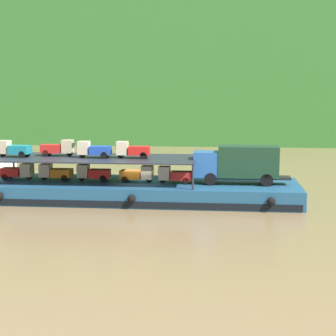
# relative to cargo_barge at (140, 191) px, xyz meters

# --- Properties ---
(ground_plane) EXTENTS (400.00, 400.00, 0.00)m
(ground_plane) POSITION_rel_cargo_barge_xyz_m (0.00, 0.02, -0.75)
(ground_plane) COLOR olive
(hillside_far_bank) EXTENTS (144.68, 39.48, 33.08)m
(hillside_far_bank) POSITION_rel_cargo_barge_xyz_m (0.00, 65.12, 17.88)
(hillside_far_bank) COLOR #33702D
(hillside_far_bank) RESTS_ON ground
(cargo_barge) EXTENTS (26.20, 8.18, 1.50)m
(cargo_barge) POSITION_rel_cargo_barge_xyz_m (0.00, 0.00, 0.00)
(cargo_barge) COLOR navy
(cargo_barge) RESTS_ON ground
(covered_lorry) EXTENTS (7.87, 2.33, 3.10)m
(covered_lorry) POSITION_rel_cargo_barge_xyz_m (8.12, -0.08, 2.45)
(covered_lorry) COLOR #285BA3
(covered_lorry) RESTS_ON cargo_barge
(cargo_rack) EXTENTS (17.00, 6.87, 2.00)m
(cargo_rack) POSITION_rel_cargo_barge_xyz_m (-3.80, 0.02, 2.68)
(cargo_rack) COLOR #232833
(cargo_rack) RESTS_ON cargo_barge
(mini_truck_lower_stern) EXTENTS (2.79, 1.28, 1.38)m
(mini_truck_lower_stern) POSITION_rel_cargo_barge_xyz_m (-10.61, 0.25, 1.44)
(mini_truck_lower_stern) COLOR red
(mini_truck_lower_stern) RESTS_ON cargo_barge
(mini_truck_lower_aft) EXTENTS (2.76, 1.24, 1.38)m
(mini_truck_lower_aft) POSITION_rel_cargo_barge_xyz_m (-7.26, 0.13, 1.44)
(mini_truck_lower_aft) COLOR orange
(mini_truck_lower_aft) RESTS_ON cargo_barge
(mini_truck_lower_mid) EXTENTS (2.75, 1.22, 1.38)m
(mini_truck_lower_mid) POSITION_rel_cargo_barge_xyz_m (-3.99, 0.13, 1.44)
(mini_truck_lower_mid) COLOR red
(mini_truck_lower_mid) RESTS_ON cargo_barge
(mini_truck_lower_fore) EXTENTS (2.78, 1.27, 1.38)m
(mini_truck_lower_fore) POSITION_rel_cargo_barge_xyz_m (-0.18, -0.11, 1.44)
(mini_truck_lower_fore) COLOR orange
(mini_truck_lower_fore) RESTS_ON cargo_barge
(mini_truck_lower_bow) EXTENTS (2.76, 1.23, 1.38)m
(mini_truck_lower_bow) POSITION_rel_cargo_barge_xyz_m (2.94, -0.35, 1.44)
(mini_truck_lower_bow) COLOR red
(mini_truck_lower_bow) RESTS_ON cargo_barge
(mini_truck_upper_stern) EXTENTS (2.80, 1.30, 1.38)m
(mini_truck_upper_stern) POSITION_rel_cargo_barge_xyz_m (-10.68, -0.31, 3.44)
(mini_truck_upper_stern) COLOR teal
(mini_truck_upper_stern) RESTS_ON cargo_rack
(mini_truck_upper_mid) EXTENTS (2.78, 1.27, 1.38)m
(mini_truck_upper_mid) POSITION_rel_cargo_barge_xyz_m (-7.18, 0.80, 3.44)
(mini_truck_upper_mid) COLOR red
(mini_truck_upper_mid) RESTS_ON cargo_rack
(mini_truck_upper_fore) EXTENTS (2.75, 1.21, 1.38)m
(mini_truck_upper_fore) POSITION_rel_cargo_barge_xyz_m (-3.81, -0.23, 3.44)
(mini_truck_upper_fore) COLOR #1E47B7
(mini_truck_upper_fore) RESTS_ON cargo_rack
(mini_truck_upper_bow) EXTENTS (2.76, 1.24, 1.38)m
(mini_truck_upper_bow) POSITION_rel_cargo_barge_xyz_m (-0.57, -0.13, 3.44)
(mini_truck_upper_bow) COLOR red
(mini_truck_upper_bow) RESTS_ON cargo_rack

